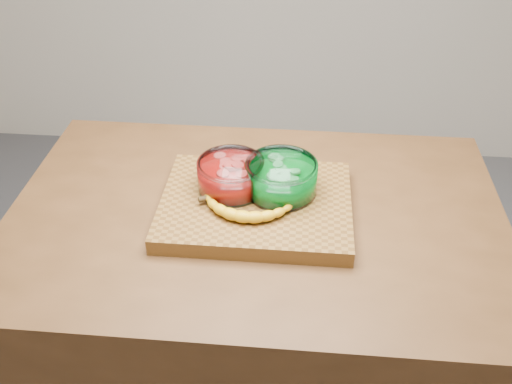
{
  "coord_description": "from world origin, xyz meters",
  "views": [
    {
      "loc": [
        0.1,
        -1.07,
        1.76
      ],
      "look_at": [
        0.0,
        0.0,
        0.96
      ],
      "focal_mm": 40.0,
      "sensor_mm": 36.0,
      "label": 1
    }
  ],
  "objects": [
    {
      "name": "bowl_green",
      "position": [
        0.06,
        0.04,
        0.98
      ],
      "size": [
        0.17,
        0.17,
        0.08
      ],
      "color": "white",
      "rests_on": "cutting_board"
    },
    {
      "name": "cutting_board",
      "position": [
        0.0,
        0.0,
        0.92
      ],
      "size": [
        0.45,
        0.35,
        0.04
      ],
      "primitive_type": "cube",
      "color": "brown",
      "rests_on": "counter"
    },
    {
      "name": "bowl_red",
      "position": [
        -0.06,
        0.04,
        0.98
      ],
      "size": [
        0.16,
        0.16,
        0.08
      ],
      "color": "white",
      "rests_on": "cutting_board"
    },
    {
      "name": "counter",
      "position": [
        0.0,
        0.0,
        0.45
      ],
      "size": [
        1.2,
        0.8,
        0.9
      ],
      "primitive_type": "cube",
      "color": "#503018",
      "rests_on": "ground"
    },
    {
      "name": "banana",
      "position": [
        -0.02,
        -0.06,
        0.96
      ],
      "size": [
        0.24,
        0.12,
        0.03
      ],
      "primitive_type": null,
      "color": "gold",
      "rests_on": "cutting_board"
    }
  ]
}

